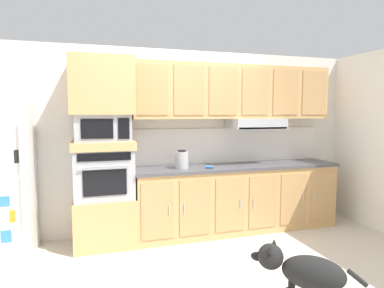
{
  "coord_description": "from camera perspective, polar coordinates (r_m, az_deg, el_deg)",
  "views": [
    {
      "loc": [
        -1.06,
        -3.44,
        1.64
      ],
      "look_at": [
        0.14,
        0.46,
        1.26
      ],
      "focal_mm": 31.16,
      "sensor_mm": 36.0,
      "label": 1
    }
  ],
  "objects": [
    {
      "name": "ground_plane",
      "position": [
        3.95,
        0.08,
        -19.16
      ],
      "size": [
        9.6,
        9.6,
        0.0
      ],
      "primitive_type": "plane",
      "color": "beige"
    },
    {
      "name": "back_kitchen_wall",
      "position": [
        4.69,
        -3.93,
        0.55
      ],
      "size": [
        6.2,
        0.12,
        2.5
      ],
      "primitive_type": "cube",
      "color": "silver",
      "rests_on": "ground"
    },
    {
      "name": "oven_base_cabinet",
      "position": [
        4.4,
        -14.66,
        -12.57
      ],
      "size": [
        0.74,
        0.62,
        0.6
      ],
      "primitive_type": "cube",
      "color": "tan",
      "rests_on": "ground"
    },
    {
      "name": "built_in_oven",
      "position": [
        4.25,
        -14.85,
        -4.85
      ],
      "size": [
        0.7,
        0.62,
        0.6
      ],
      "color": "#A8AAAF",
      "rests_on": "oven_base_cabinet"
    },
    {
      "name": "appliance_mid_shelf",
      "position": [
        4.21,
        -14.96,
        -0.15
      ],
      "size": [
        0.74,
        0.62,
        0.1
      ],
      "primitive_type": "cube",
      "color": "tan",
      "rests_on": "built_in_oven"
    },
    {
      "name": "microwave",
      "position": [
        4.19,
        -15.03,
        2.7
      ],
      "size": [
        0.64,
        0.54,
        0.32
      ],
      "color": "#A8AAAF",
      "rests_on": "appliance_mid_shelf"
    },
    {
      "name": "appliance_upper_cabinet",
      "position": [
        4.2,
        -15.2,
        9.53
      ],
      "size": [
        0.74,
        0.62,
        0.68
      ],
      "primitive_type": "cube",
      "color": "tan",
      "rests_on": "microwave"
    },
    {
      "name": "lower_cabinet_run",
      "position": [
        4.77,
        7.72,
        -9.28
      ],
      "size": [
        2.85,
        0.63,
        0.88
      ],
      "color": "tan",
      "rests_on": "ground"
    },
    {
      "name": "countertop_slab",
      "position": [
        4.68,
        7.77,
        -3.81
      ],
      "size": [
        2.89,
        0.64,
        0.04
      ],
      "primitive_type": "cube",
      "color": "#4C4C51",
      "rests_on": "lower_cabinet_run"
    },
    {
      "name": "backsplash_panel",
      "position": [
        4.9,
        6.39,
        -0.19
      ],
      "size": [
        2.89,
        0.02,
        0.5
      ],
      "primitive_type": "cube",
      "color": "white",
      "rests_on": "countertop_slab"
    },
    {
      "name": "upper_cabinet_with_hood",
      "position": [
        4.74,
        7.52,
        8.45
      ],
      "size": [
        2.85,
        0.48,
        0.88
      ],
      "color": "tan",
      "rests_on": "backsplash_panel"
    },
    {
      "name": "screwdriver",
      "position": [
        4.36,
        2.99,
        -3.99
      ],
      "size": [
        0.16,
        0.16,
        0.03
      ],
      "color": "blue",
      "rests_on": "countertop_slab"
    },
    {
      "name": "electric_kettle",
      "position": [
        4.33,
        -1.75,
        -2.7
      ],
      "size": [
        0.17,
        0.17,
        0.24
      ],
      "color": "#A8AAAF",
      "rests_on": "countertop_slab"
    },
    {
      "name": "dog",
      "position": [
        2.96,
        18.53,
        -19.99
      ],
      "size": [
        0.7,
        0.63,
        0.59
      ],
      "rotation": [
        0.0,
        0.0,
        2.41
      ],
      "color": "black",
      "rests_on": "ground"
    }
  ]
}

